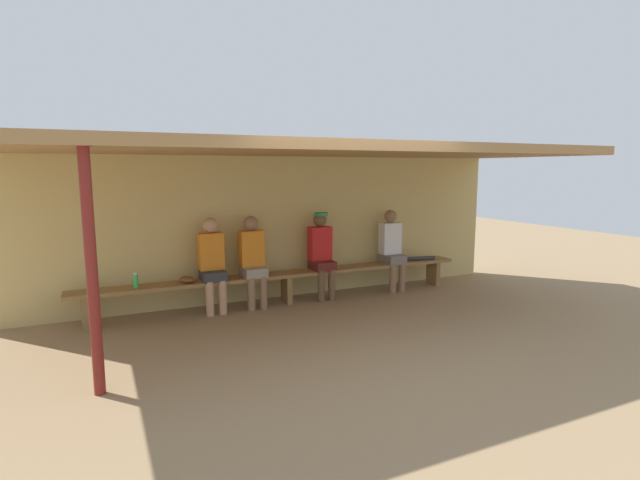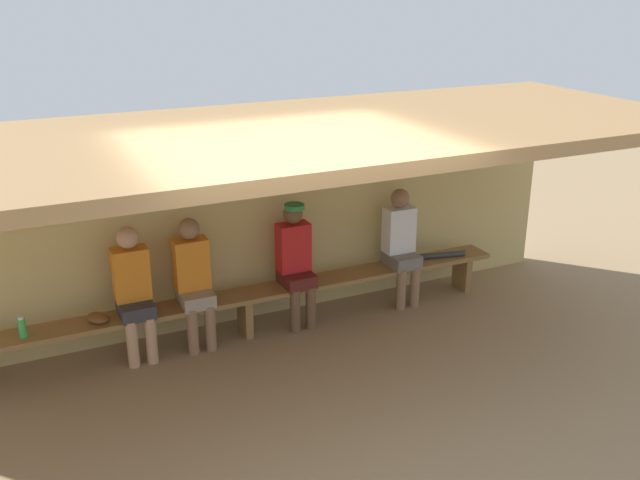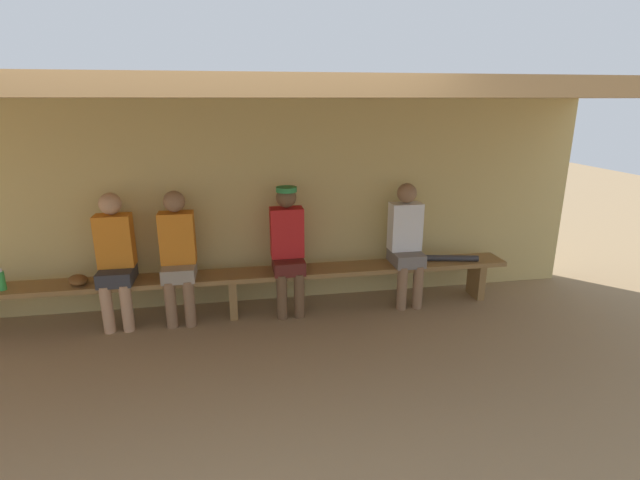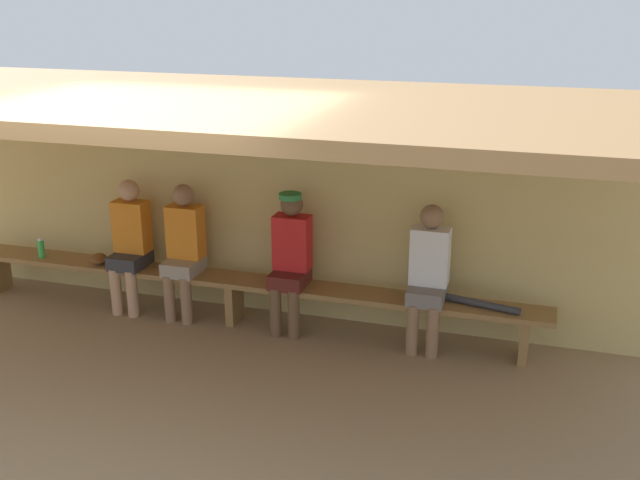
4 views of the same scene
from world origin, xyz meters
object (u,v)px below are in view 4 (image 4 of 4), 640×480
(player_shirtless_tan, at_px, (184,246))
(baseball_bat, at_px, (473,302))
(water_bottle_clear, at_px, (41,248))
(baseball_glove_dark_brown, at_px, (99,259))
(player_in_red, at_px, (428,272))
(player_with_sunglasses, at_px, (130,240))
(bench, at_px, (234,285))
(player_in_white, at_px, (290,256))

(player_shirtless_tan, distance_m, baseball_bat, 2.81)
(water_bottle_clear, bearing_deg, baseball_bat, 0.62)
(baseball_glove_dark_brown, height_order, baseball_bat, baseball_glove_dark_brown)
(player_in_red, bearing_deg, water_bottle_clear, -179.27)
(player_with_sunglasses, relative_size, water_bottle_clear, 6.46)
(bench, relative_size, player_shirtless_tan, 4.49)
(player_in_red, relative_size, player_shirtless_tan, 1.00)
(player_shirtless_tan, relative_size, baseball_glove_dark_brown, 5.56)
(player_in_white, xyz_separation_m, baseball_glove_dark_brown, (-2.06, -0.03, -0.24))
(player_with_sunglasses, height_order, player_in_red, same)
(player_in_red, distance_m, water_bottle_clear, 4.02)
(bench, distance_m, baseball_glove_dark_brown, 1.48)
(bench, xyz_separation_m, player_with_sunglasses, (-1.11, 0.00, 0.34))
(player_in_red, distance_m, baseball_glove_dark_brown, 3.36)
(bench, xyz_separation_m, water_bottle_clear, (-2.13, -0.05, 0.17))
(player_shirtless_tan, bearing_deg, player_with_sunglasses, 180.00)
(player_in_red, bearing_deg, bench, -179.91)
(player_shirtless_tan, bearing_deg, player_in_white, 0.03)
(water_bottle_clear, xyz_separation_m, baseball_bat, (4.42, 0.05, -0.06))
(bench, distance_m, player_with_sunglasses, 1.16)
(player_with_sunglasses, distance_m, water_bottle_clear, 1.04)
(player_with_sunglasses, xyz_separation_m, player_in_white, (1.70, 0.00, 0.02))
(player_with_sunglasses, bearing_deg, baseball_bat, -0.05)
(bench, xyz_separation_m, player_shirtless_tan, (-0.52, 0.00, 0.34))
(player_in_red, height_order, water_bottle_clear, player_in_red)
(baseball_glove_dark_brown, bearing_deg, bench, 59.07)
(player_shirtless_tan, xyz_separation_m, water_bottle_clear, (-1.62, -0.05, -0.17))
(player_with_sunglasses, bearing_deg, player_in_red, 0.00)
(player_with_sunglasses, relative_size, baseball_glove_dark_brown, 5.56)
(player_with_sunglasses, height_order, baseball_glove_dark_brown, player_with_sunglasses)
(baseball_bat, bearing_deg, player_in_white, -167.62)
(baseball_bat, bearing_deg, player_with_sunglasses, -167.55)
(bench, relative_size, player_with_sunglasses, 4.49)
(bench, bearing_deg, player_in_white, 0.35)
(player_with_sunglasses, height_order, player_in_white, player_in_white)
(baseball_glove_dark_brown, xyz_separation_m, baseball_bat, (3.76, 0.02, -0.01))
(bench, bearing_deg, player_shirtless_tan, 179.66)
(player_in_red, height_order, player_shirtless_tan, same)
(player_with_sunglasses, height_order, player_shirtless_tan, same)
(player_shirtless_tan, bearing_deg, bench, -0.34)
(player_shirtless_tan, distance_m, water_bottle_clear, 1.63)
(water_bottle_clear, distance_m, baseball_glove_dark_brown, 0.66)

